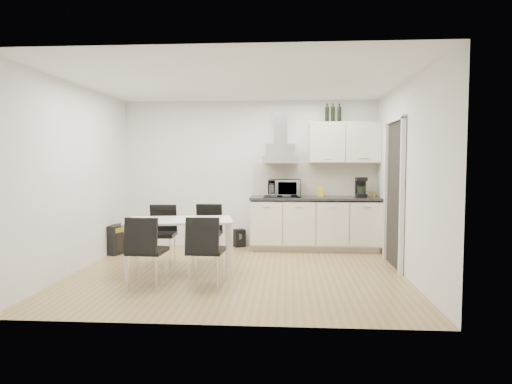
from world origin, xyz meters
TOP-DOWN VIEW (x-y plane):
  - ground at (0.00, 0.00)m, footprint 4.50×4.50m
  - wall_back at (0.00, 2.00)m, footprint 4.50×0.10m
  - wall_front at (0.00, -2.00)m, footprint 4.50×0.10m
  - wall_left at (-2.25, 0.00)m, footprint 0.10×4.00m
  - wall_right at (2.25, 0.00)m, footprint 0.10×4.00m
  - ceiling at (0.00, 0.00)m, footprint 4.50×4.50m
  - doorway at (2.21, 0.55)m, footprint 0.08×1.04m
  - kitchenette at (1.19, 1.73)m, footprint 2.22×0.64m
  - dining_table at (-0.78, -0.10)m, footprint 1.52×1.03m
  - chair_far_left at (-1.19, 0.41)m, footprint 0.46×0.52m
  - chair_far_right at (-0.53, 0.56)m, footprint 0.46×0.52m
  - chair_near_left at (-1.02, -0.79)m, footprint 0.47×0.53m
  - chair_near_right at (-0.31, -0.72)m, footprint 0.46×0.52m
  - guitar_amp at (-2.11, 1.24)m, footprint 0.44×0.62m
  - floor_speaker at (-0.18, 1.90)m, footprint 0.24×0.23m

SIDE VIEW (x-z plane):
  - ground at x=0.00m, z-range 0.00..0.00m
  - floor_speaker at x=-0.18m, z-range 0.00..0.31m
  - guitar_amp at x=-2.11m, z-range 0.00..0.48m
  - chair_far_left at x=-1.19m, z-range 0.00..0.88m
  - chair_far_right at x=-0.53m, z-range 0.00..0.88m
  - chair_near_left at x=-1.02m, z-range 0.00..0.88m
  - chair_near_right at x=-0.31m, z-range 0.00..0.88m
  - dining_table at x=-0.78m, z-range 0.29..1.04m
  - kitchenette at x=1.19m, z-range -0.43..2.09m
  - doorway at x=2.21m, z-range 0.00..2.10m
  - wall_back at x=0.00m, z-range 0.00..2.60m
  - wall_front at x=0.00m, z-range 0.00..2.60m
  - wall_left at x=-2.25m, z-range 0.00..2.60m
  - wall_right at x=2.25m, z-range 0.00..2.60m
  - ceiling at x=0.00m, z-range 2.60..2.60m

